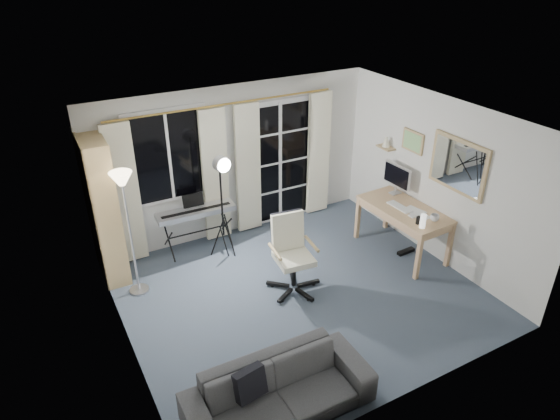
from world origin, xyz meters
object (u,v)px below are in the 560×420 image
object	(u,v)px
keyboard_piano	(196,213)
office_chair	(290,246)
torchiere_lamp	(124,198)
mug	(435,217)
bookshelf	(100,212)
desk	(404,213)
monitor	(397,177)
sofa	(279,385)
studio_light	(222,176)

from	to	relation	value
keyboard_piano	office_chair	world-z (taller)	office_chair
torchiere_lamp	mug	world-z (taller)	torchiere_lamp
keyboard_piano	mug	distance (m)	3.45
bookshelf	mug	world-z (taller)	bookshelf
desk	monitor	xyz separation A→B (m)	(0.20, 0.45, 0.37)
desk	monitor	distance (m)	0.62
bookshelf	keyboard_piano	bearing A→B (deg)	-1.34
torchiere_lamp	office_chair	bearing A→B (deg)	-24.88
bookshelf	sofa	bearing A→B (deg)	-72.72
keyboard_piano	studio_light	size ratio (longest dim) A/B	0.71
keyboard_piano	desk	xyz separation A→B (m)	(2.69, -1.51, 0.01)
bookshelf	sofa	distance (m)	3.49
monitor	studio_light	bearing A→B (deg)	162.98
torchiere_lamp	sofa	distance (m)	2.95
studio_light	keyboard_piano	bearing A→B (deg)	114.31
torchiere_lamp	keyboard_piano	size ratio (longest dim) A/B	1.48
studio_light	monitor	distance (m)	2.70
torchiere_lamp	studio_light	distance (m)	1.39
bookshelf	desk	bearing A→B (deg)	-20.17
desk	sofa	xyz separation A→B (m)	(-3.06, -1.73, -0.29)
torchiere_lamp	monitor	world-z (taller)	torchiere_lamp
bookshelf	monitor	distance (m)	4.35
mug	sofa	bearing A→B (deg)	-158.68
studio_light	desk	distance (m)	2.73
bookshelf	studio_light	size ratio (longest dim) A/B	1.23
sofa	office_chair	bearing A→B (deg)	58.29
bookshelf	desk	size ratio (longest dim) A/B	1.44
sofa	keyboard_piano	bearing A→B (deg)	84.66
office_chair	desk	xyz separation A→B (m)	(1.90, -0.06, 0.02)
bookshelf	studio_light	distance (m)	1.71
torchiere_lamp	desk	world-z (taller)	torchiere_lamp
bookshelf	studio_light	xyz separation A→B (m)	(1.61, -0.46, 0.36)
bookshelf	office_chair	distance (m)	2.61
torchiere_lamp	keyboard_piano	distance (m)	1.45
keyboard_piano	studio_light	distance (m)	0.85
bookshelf	desk	xyz separation A→B (m)	(4.01, -1.57, -0.32)
studio_light	sofa	world-z (taller)	studio_light
mug	torchiere_lamp	bearing A→B (deg)	159.80
keyboard_piano	sofa	xyz separation A→B (m)	(-0.37, -3.25, -0.28)
office_chair	sofa	distance (m)	2.15
office_chair	monitor	size ratio (longest dim) A/B	1.99
torchiere_lamp	sofa	xyz separation A→B (m)	(0.72, -2.66, -1.05)
keyboard_piano	monitor	xyz separation A→B (m)	(2.89, -1.06, 0.38)
monitor	torchiere_lamp	bearing A→B (deg)	170.56
desk	sofa	bearing A→B (deg)	-153.08
mug	sofa	xyz separation A→B (m)	(-3.16, -1.23, -0.44)
torchiere_lamp	monitor	distance (m)	4.02
office_chair	mug	xyz separation A→B (m)	(2.00, -0.56, 0.18)
sofa	desk	bearing A→B (deg)	30.64
torchiere_lamp	desk	bearing A→B (deg)	-13.78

